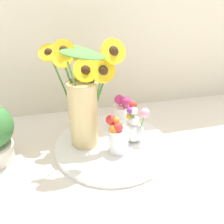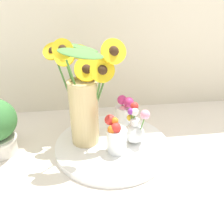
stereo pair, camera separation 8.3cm
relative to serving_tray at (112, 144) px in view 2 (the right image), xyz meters
The scene contains 6 objects.
ground_plane 0.04m from the serving_tray, 134.07° to the right, with size 6.00×6.00×0.00m, color silver.
serving_tray is the anchor object (origin of this frame).
mason_jar_sunflowers 0.22m from the serving_tray, 165.75° to the left, with size 0.31×0.24×0.42m.
vase_small_center 0.10m from the serving_tray, 83.78° to the right, with size 0.08×0.08×0.14m.
vase_bulb_right 0.12m from the serving_tray, ahead, with size 0.09×0.09×0.16m.
vase_small_back 0.15m from the serving_tray, 56.65° to the left, with size 0.08×0.07×0.16m.
Camera 2 is at (-0.07, -0.71, 0.54)m, focal length 35.00 mm.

